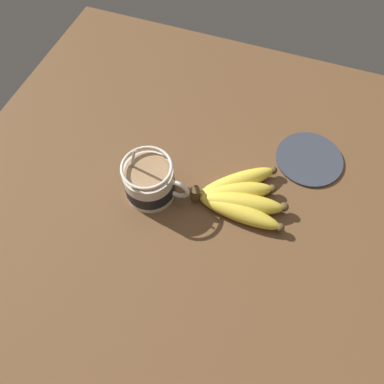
% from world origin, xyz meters
% --- Properties ---
extents(table, '(0.97, 0.97, 0.03)m').
position_xyz_m(table, '(0.00, 0.00, 0.02)').
color(table, brown).
rests_on(table, ground).
extents(coffee_mug, '(0.14, 0.10, 0.14)m').
position_xyz_m(coffee_mug, '(-0.06, -0.03, 0.07)').
color(coffee_mug, beige).
rests_on(coffee_mug, table).
extents(banana_bunch, '(0.19, 0.16, 0.04)m').
position_xyz_m(banana_bunch, '(0.11, 0.01, 0.05)').
color(banana_bunch, '#4C381E').
rests_on(banana_bunch, table).
extents(small_plate, '(0.14, 0.14, 0.01)m').
position_xyz_m(small_plate, '(0.22, 0.16, 0.03)').
color(small_plate, '#333842').
rests_on(small_plate, table).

